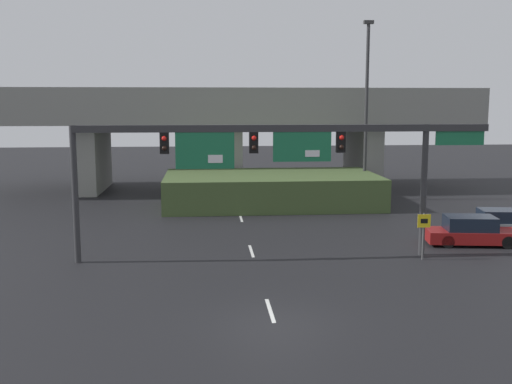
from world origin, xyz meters
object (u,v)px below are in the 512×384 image
at_px(signal_gantry, 274,149).
at_px(highway_light_pole_near, 366,107).
at_px(speed_limit_sign, 424,229).
at_px(parked_sedan_mid_right, 503,223).
at_px(parked_sedan_near_right, 472,232).

height_order(signal_gantry, highway_light_pole_near, highway_light_pole_near).
bearing_deg(speed_limit_sign, parked_sedan_mid_right, 37.96).
bearing_deg(signal_gantry, parked_sedan_mid_right, 17.26).
bearing_deg(highway_light_pole_near, parked_sedan_near_right, -82.94).
xyz_separation_m(signal_gantry, highway_light_pole_near, (8.56, 15.98, 1.74)).
relative_size(signal_gantry, speed_limit_sign, 8.73).
relative_size(signal_gantry, highway_light_pole_near, 1.47).
bearing_deg(speed_limit_sign, parked_sedan_near_right, 36.82).
bearing_deg(speed_limit_sign, highway_light_pole_near, 83.96).
xyz_separation_m(speed_limit_sign, parked_sedan_mid_right, (6.32, 4.93, -0.79)).
distance_m(signal_gantry, parked_sedan_near_right, 11.36).
bearing_deg(parked_sedan_mid_right, speed_limit_sign, -133.78).
bearing_deg(parked_sedan_near_right, speed_limit_sign, -135.07).
xyz_separation_m(signal_gantry, speed_limit_sign, (6.78, -0.86, -3.65)).
xyz_separation_m(signal_gantry, parked_sedan_near_right, (10.32, 1.79, -4.39)).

